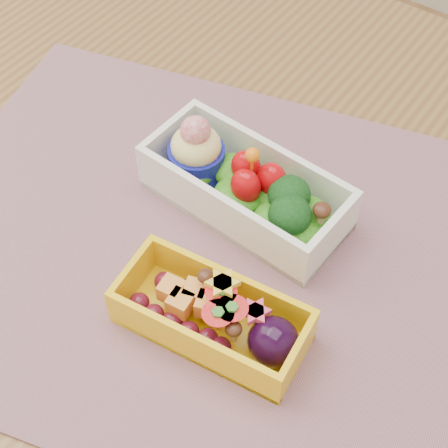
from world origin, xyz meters
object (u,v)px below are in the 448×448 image
Objects in this scene: table at (213,287)px; placemat at (214,252)px; bento_white at (245,187)px; bento_yellow at (216,317)px.

table is 2.27× the size of placemat.
bento_white reaches higher than bento_yellow.
bento_white reaches higher than table.
table is at bearing 128.85° from placemat.
placemat is 0.06m from bento_white.
bento_yellow reaches higher than placemat.
placemat is at bearing 120.64° from bento_yellow.
table is at bearing -105.67° from bento_white.
bento_white is 1.20× the size of bento_yellow.
placemat is at bearing -79.61° from bento_white.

